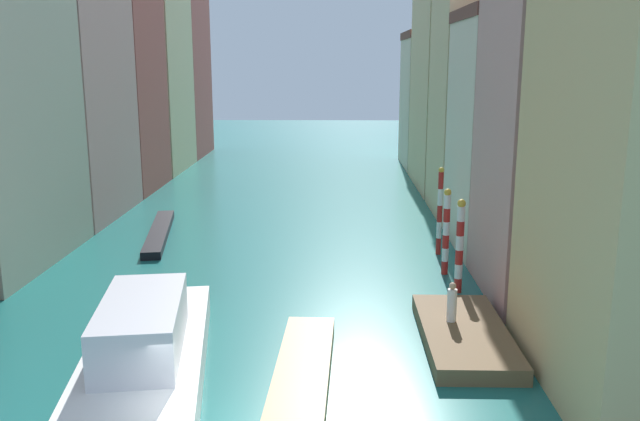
{
  "coord_description": "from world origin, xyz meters",
  "views": [
    {
      "loc": [
        3.87,
        -16.44,
        10.11
      ],
      "look_at": [
        2.94,
        22.19,
        1.5
      ],
      "focal_mm": 37.75,
      "sensor_mm": 36.0,
      "label": 1
    }
  ],
  "objects_px": {
    "mooring_pole_0": "(460,245)",
    "gondola_black": "(159,233)",
    "motorboat_0": "(303,372)",
    "person_on_dock": "(452,303)",
    "mooring_pole_1": "(446,231)",
    "vaporetto_white": "(144,355)",
    "mooring_pole_2": "(440,210)",
    "waterfront_dock": "(464,335)"
  },
  "relations": [
    {
      "from": "mooring_pole_1",
      "to": "gondola_black",
      "type": "xyz_separation_m",
      "value": [
        -15.7,
        6.78,
        -1.93
      ]
    },
    {
      "from": "gondola_black",
      "to": "waterfront_dock",
      "type": "bearing_deg",
      "value": -44.56
    },
    {
      "from": "mooring_pole_0",
      "to": "motorboat_0",
      "type": "bearing_deg",
      "value": -126.5
    },
    {
      "from": "gondola_black",
      "to": "mooring_pole_0",
      "type": "bearing_deg",
      "value": -30.65
    },
    {
      "from": "person_on_dock",
      "to": "vaporetto_white",
      "type": "relative_size",
      "value": 0.12
    },
    {
      "from": "mooring_pole_2",
      "to": "mooring_pole_1",
      "type": "bearing_deg",
      "value": -93.3
    },
    {
      "from": "gondola_black",
      "to": "motorboat_0",
      "type": "relative_size",
      "value": 1.3
    },
    {
      "from": "person_on_dock",
      "to": "mooring_pole_1",
      "type": "relative_size",
      "value": 0.36
    },
    {
      "from": "person_on_dock",
      "to": "motorboat_0",
      "type": "distance_m",
      "value": 6.69
    },
    {
      "from": "waterfront_dock",
      "to": "person_on_dock",
      "type": "distance_m",
      "value": 1.23
    },
    {
      "from": "mooring_pole_0",
      "to": "mooring_pole_2",
      "type": "relative_size",
      "value": 0.9
    },
    {
      "from": "waterfront_dock",
      "to": "mooring_pole_1",
      "type": "distance_m",
      "value": 8.37
    },
    {
      "from": "mooring_pole_1",
      "to": "motorboat_0",
      "type": "height_order",
      "value": "mooring_pole_1"
    },
    {
      "from": "vaporetto_white",
      "to": "mooring_pole_2",
      "type": "bearing_deg",
      "value": 52.61
    },
    {
      "from": "gondola_black",
      "to": "mooring_pole_2",
      "type": "bearing_deg",
      "value": -11.88
    },
    {
      "from": "waterfront_dock",
      "to": "motorboat_0",
      "type": "height_order",
      "value": "motorboat_0"
    },
    {
      "from": "mooring_pole_1",
      "to": "gondola_black",
      "type": "distance_m",
      "value": 17.21
    },
    {
      "from": "mooring_pole_1",
      "to": "mooring_pole_2",
      "type": "height_order",
      "value": "mooring_pole_2"
    },
    {
      "from": "vaporetto_white",
      "to": "motorboat_0",
      "type": "distance_m",
      "value": 5.1
    },
    {
      "from": "mooring_pole_1",
      "to": "person_on_dock",
      "type": "bearing_deg",
      "value": -97.12
    },
    {
      "from": "mooring_pole_2",
      "to": "vaporetto_white",
      "type": "relative_size",
      "value": 0.37
    },
    {
      "from": "mooring_pole_2",
      "to": "motorboat_0",
      "type": "distance_m",
      "value": 16.33
    },
    {
      "from": "mooring_pole_1",
      "to": "motorboat_0",
      "type": "bearing_deg",
      "value": -118.98
    },
    {
      "from": "mooring_pole_0",
      "to": "vaporetto_white",
      "type": "height_order",
      "value": "mooring_pole_0"
    },
    {
      "from": "gondola_black",
      "to": "motorboat_0",
      "type": "bearing_deg",
      "value": -62.69
    },
    {
      "from": "mooring_pole_1",
      "to": "vaporetto_white",
      "type": "relative_size",
      "value": 0.33
    },
    {
      "from": "mooring_pole_0",
      "to": "mooring_pole_2",
      "type": "xyz_separation_m",
      "value": [
        0.02,
        6.06,
        0.22
      ]
    },
    {
      "from": "mooring_pole_2",
      "to": "vaporetto_white",
      "type": "xyz_separation_m",
      "value": [
        -11.56,
        -15.13,
        -1.4
      ]
    },
    {
      "from": "waterfront_dock",
      "to": "motorboat_0",
      "type": "bearing_deg",
      "value": -150.5
    },
    {
      "from": "waterfront_dock",
      "to": "person_on_dock",
      "type": "height_order",
      "value": "person_on_dock"
    },
    {
      "from": "mooring_pole_0",
      "to": "gondola_black",
      "type": "relative_size",
      "value": 0.42
    },
    {
      "from": "mooring_pole_1",
      "to": "vaporetto_white",
      "type": "distance_m",
      "value": 16.34
    },
    {
      "from": "mooring_pole_0",
      "to": "mooring_pole_2",
      "type": "height_order",
      "value": "mooring_pole_2"
    },
    {
      "from": "waterfront_dock",
      "to": "mooring_pole_2",
      "type": "bearing_deg",
      "value": 86.3
    },
    {
      "from": "waterfront_dock",
      "to": "gondola_black",
      "type": "bearing_deg",
      "value": 135.44
    },
    {
      "from": "person_on_dock",
      "to": "motorboat_0",
      "type": "relative_size",
      "value": 0.19
    },
    {
      "from": "vaporetto_white",
      "to": "gondola_black",
      "type": "bearing_deg",
      "value": 103.21
    },
    {
      "from": "person_on_dock",
      "to": "mooring_pole_0",
      "type": "height_order",
      "value": "mooring_pole_0"
    },
    {
      "from": "mooring_pole_2",
      "to": "gondola_black",
      "type": "xyz_separation_m",
      "value": [
        -15.9,
        3.34,
        -2.17
      ]
    },
    {
      "from": "person_on_dock",
      "to": "mooring_pole_0",
      "type": "bearing_deg",
      "value": 77.15
    },
    {
      "from": "waterfront_dock",
      "to": "mooring_pole_0",
      "type": "distance_m",
      "value": 5.87
    },
    {
      "from": "mooring_pole_0",
      "to": "motorboat_0",
      "type": "distance_m",
      "value": 11.06
    }
  ]
}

